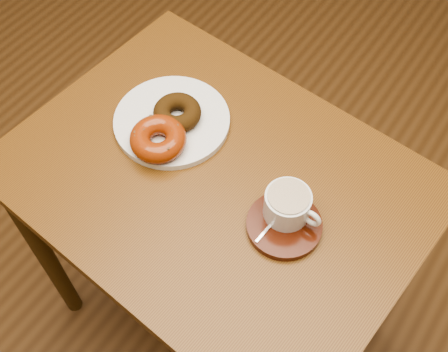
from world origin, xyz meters
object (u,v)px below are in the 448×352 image
Objects in this scene: cafe_table at (216,208)px; saucer at (284,225)px; donut_plate at (172,121)px; coffee_cup at (288,205)px.

cafe_table is 6.10× the size of saucer.
coffee_cup is (0.31, -0.06, 0.04)m from donut_plate.
coffee_cup reaches higher than donut_plate.
coffee_cup is at bearing -10.53° from donut_plate.
cafe_table is 7.58× the size of coffee_cup.
cafe_table is 0.23m from coffee_cup.
donut_plate reaches higher than cafe_table.
cafe_table is at bearing -21.10° from donut_plate.
saucer is (0.32, -0.08, 0.00)m from donut_plate.
saucer is at bearing -67.89° from coffee_cup.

